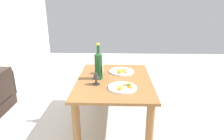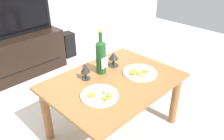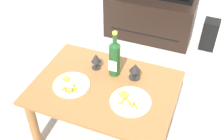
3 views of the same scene
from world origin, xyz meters
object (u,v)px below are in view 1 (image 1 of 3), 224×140
dining_table (114,88)px  goblet_right (99,66)px  dinner_plate_right (121,71)px  dinner_plate_left (123,87)px  floor_speaker (6,84)px  goblet_left (96,76)px  wine_bottle (99,64)px

dining_table → goblet_right: 0.31m
dining_table → dinner_plate_right: size_ratio=3.65×
dinner_plate_left → goblet_right: bearing=32.5°
dining_table → dinner_plate_right: bearing=-19.2°
floor_speaker → goblet_right: 1.51m
dinner_plate_right → dining_table: bearing=160.8°
dinner_plate_right → goblet_left: bearing=145.5°
floor_speaker → goblet_left: size_ratio=2.66×
dining_table → goblet_left: bearing=129.3°
wine_bottle → dinner_plate_right: size_ratio=1.31×
wine_bottle → dinner_plate_left: 0.37m
dining_table → goblet_right: bearing=44.8°
floor_speaker → dinner_plate_right: bearing=-102.7°
floor_speaker → dinner_plate_left: bearing=-116.3°
dining_table → dinner_plate_right: (0.22, -0.08, 0.11)m
goblet_left → dining_table: bearing=-50.7°
dinner_plate_right → wine_bottle: bearing=131.0°
dining_table → floor_speaker: dining_table is taller
wine_bottle → goblet_right: 0.17m
dinner_plate_right → dinner_plate_left: bearing=-179.4°
wine_bottle → dining_table: bearing=-95.7°
floor_speaker → goblet_right: bearing=-107.0°
floor_speaker → dinner_plate_right: 1.72m
wine_bottle → goblet_left: 0.17m
wine_bottle → goblet_left: size_ratio=2.82×
dining_table → floor_speaker: 1.69m
dinner_plate_left → dinner_plate_right: dinner_plate_right is taller
floor_speaker → dining_table: bearing=-110.8°
floor_speaker → dinner_plate_right: (-0.41, -1.63, 0.35)m
goblet_left → dinner_plate_left: bearing=-108.5°
floor_speaker → wine_bottle: size_ratio=0.94×
floor_speaker → wine_bottle: 1.60m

